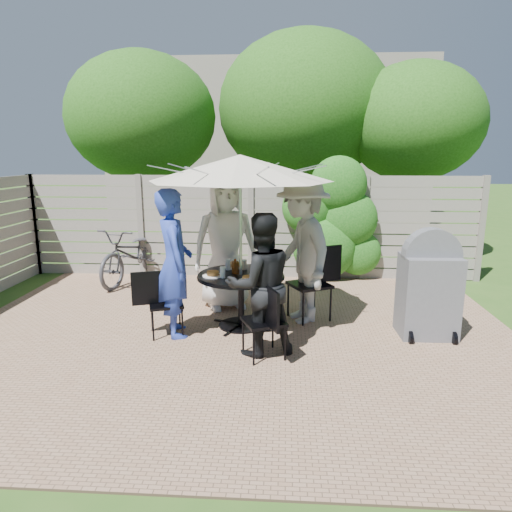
# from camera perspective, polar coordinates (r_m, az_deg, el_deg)

# --- Properties ---
(backyard_envelope) EXTENTS (60.00, 60.00, 5.00)m
(backyard_envelope) POSITION_cam_1_polar(r_m,az_deg,el_deg) (15.34, 1.79, 14.19)
(backyard_envelope) COLOR #2E531A
(backyard_envelope) RESTS_ON ground
(patio_table) EXTENTS (1.40, 1.40, 0.72)m
(patio_table) POSITION_cam_1_polar(r_m,az_deg,el_deg) (5.85, -1.89, -4.32)
(patio_table) COLOR black
(patio_table) RESTS_ON ground
(umbrella) EXTENTS (2.92, 2.92, 2.20)m
(umbrella) POSITION_cam_1_polar(r_m,az_deg,el_deg) (5.59, -2.01, 10.92)
(umbrella) COLOR silver
(umbrella) RESTS_ON ground
(chair_back) EXTENTS (0.51, 0.67, 0.89)m
(chair_back) POSITION_cam_1_polar(r_m,az_deg,el_deg) (6.81, -3.98, -3.91)
(chair_back) COLOR black
(chair_back) RESTS_ON ground
(person_back) EXTENTS (1.09, 0.90, 1.92)m
(person_back) POSITION_cam_1_polar(r_m,az_deg,el_deg) (6.52, -3.82, 1.61)
(person_back) COLOR silver
(person_back) RESTS_ON ground
(chair_left) EXTENTS (0.64, 0.51, 0.83)m
(chair_left) POSITION_cam_1_polar(r_m,az_deg,el_deg) (5.77, -11.25, -7.41)
(chair_left) COLOR black
(chair_left) RESTS_ON ground
(person_left) EXTENTS (0.64, 0.77, 1.82)m
(person_left) POSITION_cam_1_polar(r_m,az_deg,el_deg) (5.59, -10.17, -0.97)
(person_left) COLOR #263DA8
(person_left) RESTS_ON ground
(chair_front) EXTENTS (0.54, 0.66, 0.86)m
(chair_front) POSITION_cam_1_polar(r_m,az_deg,el_deg) (5.06, 1.02, -9.99)
(chair_front) COLOR black
(chair_front) RESTS_ON ground
(person_front) EXTENTS (0.94, 0.84, 1.60)m
(person_front) POSITION_cam_1_polar(r_m,az_deg,el_deg) (5.00, 0.56, -3.68)
(person_front) COLOR black
(person_front) RESTS_ON ground
(chair_right) EXTENTS (0.76, 0.65, 1.00)m
(chair_right) POSITION_cam_1_polar(r_m,az_deg,el_deg) (6.22, 6.79, -5.27)
(chair_right) COLOR black
(chair_right) RESTS_ON ground
(person_right) EXTENTS (1.12, 1.43, 1.94)m
(person_right) POSITION_cam_1_polar(r_m,az_deg,el_deg) (5.99, 5.76, 0.71)
(person_right) COLOR #9F9E9A
(person_right) RESTS_ON ground
(plate_back) EXTENTS (0.26, 0.26, 0.06)m
(plate_back) POSITION_cam_1_polar(r_m,az_deg,el_deg) (6.12, -2.79, -1.21)
(plate_back) COLOR white
(plate_back) RESTS_ON patio_table
(plate_left) EXTENTS (0.26, 0.26, 0.06)m
(plate_left) POSITION_cam_1_polar(r_m,az_deg,el_deg) (5.70, -5.41, -2.30)
(plate_left) COLOR white
(plate_left) RESTS_ON patio_table
(plate_front) EXTENTS (0.26, 0.26, 0.06)m
(plate_front) POSITION_cam_1_polar(r_m,az_deg,el_deg) (5.45, -0.93, -2.96)
(plate_front) COLOR white
(plate_front) RESTS_ON patio_table
(plate_right) EXTENTS (0.26, 0.26, 0.06)m
(plate_right) POSITION_cam_1_polar(r_m,az_deg,el_deg) (5.88, 1.48, -1.78)
(plate_right) COLOR white
(plate_right) RESTS_ON patio_table
(glass_back) EXTENTS (0.07, 0.07, 0.14)m
(glass_back) POSITION_cam_1_polar(r_m,az_deg,el_deg) (5.99, -3.53, -1.08)
(glass_back) COLOR silver
(glass_back) RESTS_ON patio_table
(glass_left) EXTENTS (0.07, 0.07, 0.14)m
(glass_left) POSITION_cam_1_polar(r_m,az_deg,el_deg) (5.61, -4.20, -2.04)
(glass_left) COLOR silver
(glass_left) RESTS_ON patio_table
(glass_front) EXTENTS (0.07, 0.07, 0.14)m
(glass_front) POSITION_cam_1_polar(r_m,az_deg,el_deg) (5.55, -0.17, -2.16)
(glass_front) COLOR silver
(glass_front) RESTS_ON patio_table
(syrup_jug) EXTENTS (0.09, 0.09, 0.16)m
(syrup_jug) POSITION_cam_1_polar(r_m,az_deg,el_deg) (5.80, -2.62, -1.43)
(syrup_jug) COLOR #59280C
(syrup_jug) RESTS_ON patio_table
(coffee_cup) EXTENTS (0.08, 0.08, 0.12)m
(coffee_cup) POSITION_cam_1_polar(r_m,az_deg,el_deg) (6.00, -1.54, -1.13)
(coffee_cup) COLOR #C6B293
(coffee_cup) RESTS_ON patio_table
(bicycle) EXTENTS (1.09, 1.98, 0.99)m
(bicycle) POSITION_cam_1_polar(r_m,az_deg,el_deg) (8.26, -15.09, 0.26)
(bicycle) COLOR #333338
(bicycle) RESTS_ON ground
(bbq_grill) EXTENTS (0.68, 0.52, 1.35)m
(bbq_grill) POSITION_cam_1_polar(r_m,az_deg,el_deg) (5.91, 20.76, -3.79)
(bbq_grill) COLOR #5B5C60
(bbq_grill) RESTS_ON ground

